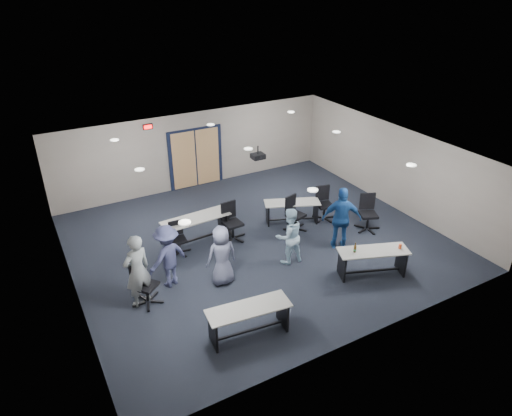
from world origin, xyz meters
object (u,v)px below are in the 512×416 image
person_gray (137,271)px  table_front_right (372,258)px  person_lightblue (289,236)px  chair_loose_right (369,213)px  chair_back_b (233,222)px  chair_loose_left (146,284)px  table_front_left (249,316)px  person_plaid (222,255)px  table_back_right (292,208)px  chair_back_a (178,239)px  chair_back_c (296,214)px  person_back (168,256)px  table_back_left (196,226)px  person_navy (342,219)px  chair_back_d (325,204)px

person_gray → table_front_right: bearing=144.4°
person_gray → person_lightblue: person_gray is taller
chair_loose_right → person_gray: person_gray is taller
table_front_right → chair_back_b: size_ratio=1.68×
chair_back_b → person_gray: (-3.18, -1.54, 0.36)m
person_lightblue → chair_loose_left: bearing=0.9°
table_front_right → person_lightblue: size_ratio=1.19×
table_front_left → person_plaid: (0.31, 1.97, 0.29)m
table_front_right → table_back_right: size_ratio=1.06×
chair_back_a → chair_back_b: chair_back_b is taller
chair_loose_left → person_gray: bearing=117.6°
chair_loose_left → person_plaid: person_plaid is taller
chair_back_c → chair_loose_right: bearing=-45.6°
table_front_right → chair_loose_right: chair_loose_right is taller
chair_loose_right → table_front_right: bearing=-105.4°
table_front_left → table_front_right: (3.78, 0.41, 0.01)m
table_front_left → person_gray: bearing=135.1°
chair_back_c → person_gray: (-5.06, -1.12, 0.38)m
table_front_right → chair_loose_right: (1.46, 1.80, 0.05)m
table_front_right → chair_loose_right: size_ratio=1.69×
chair_back_b → chair_loose_right: chair_back_b is taller
table_front_right → person_lightblue: bearing=156.0°
person_gray → person_back: person_gray is taller
table_back_right → chair_back_a: bearing=-157.0°
table_back_left → person_plaid: bearing=-98.5°
table_front_right → chair_back_a: size_ratio=2.02×
table_front_left → chair_back_c: 4.68m
person_back → table_back_right: bearing=175.5°
chair_back_c → person_navy: bearing=-85.6°
table_front_left → person_navy: bearing=31.9°
person_plaid → person_lightblue: (1.94, -0.02, -0.00)m
person_navy → table_front_right: bearing=116.9°
table_front_right → chair_back_d: bearing=97.3°
table_front_right → person_plaid: 3.81m
table_back_right → chair_loose_right: size_ratio=1.60×
person_gray → person_lightblue: bearing=159.0°
table_back_left → table_front_left: bearing=-100.6°
chair_back_b → person_plaid: bearing=-127.7°
chair_back_b → chair_loose_left: size_ratio=1.05×
chair_back_c → chair_back_a: bearing=155.9°
table_front_left → person_plaid: bearing=87.6°
table_back_right → chair_back_d: (0.99, -0.34, 0.06)m
chair_loose_left → person_gray: person_gray is taller
chair_back_a → person_navy: (4.07, -1.89, 0.45)m
table_front_right → chair_back_a: (-3.95, 3.33, -0.04)m
person_lightblue → person_back: person_back is taller
chair_back_d → person_back: 5.45m
table_front_right → chair_back_d: (0.73, 2.98, 0.03)m
chair_loose_left → person_lightblue: 3.83m
chair_back_b → person_navy: (2.43, -1.85, 0.36)m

